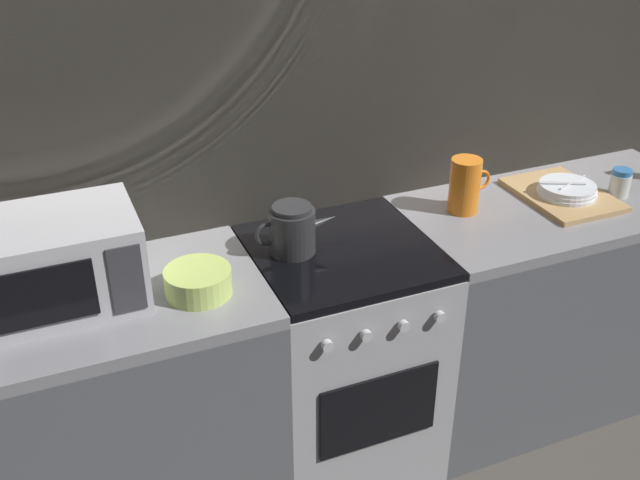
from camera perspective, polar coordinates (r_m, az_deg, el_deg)
ground_plane at (r=3.03m, az=1.49°, el=-15.56°), size 8.00×8.00×0.00m
back_wall at (r=2.62m, az=-1.09°, el=8.34°), size 3.60×0.05×2.40m
counter_left at (r=2.58m, az=-17.50°, el=-13.26°), size 1.20×0.60×0.90m
stove_unit at (r=2.73m, az=1.62°, el=-8.88°), size 0.60×0.63×0.90m
counter_right at (r=3.14m, az=16.79°, el=-4.55°), size 1.20×0.60×0.90m
microwave at (r=2.27m, az=-19.29°, el=-1.57°), size 0.46×0.35×0.27m
kettle at (r=2.42m, az=-2.09°, el=0.80°), size 0.28×0.15×0.17m
mixing_bowl at (r=2.26m, az=-9.23°, el=-3.14°), size 0.20×0.20×0.08m
pitcher at (r=2.72m, az=10.95°, el=4.09°), size 0.16×0.11×0.20m
dish_pile at (r=2.94m, az=18.06°, el=3.46°), size 0.30×0.40×0.07m
spice_jar at (r=3.03m, az=21.82°, el=4.07°), size 0.08×0.08×0.10m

